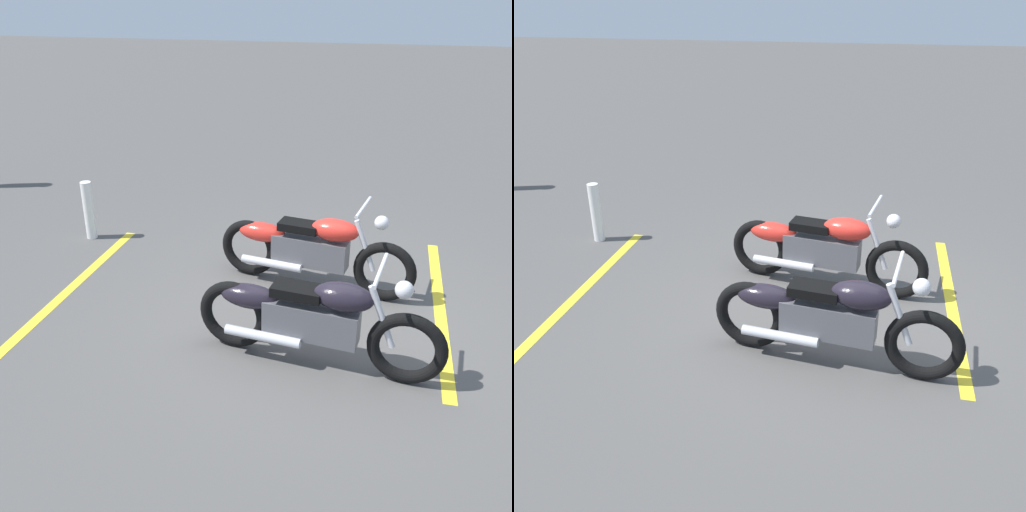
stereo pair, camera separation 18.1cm
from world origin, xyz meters
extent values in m
plane|color=#514F4C|center=(0.00, 0.00, 0.00)|extent=(60.00, 60.00, 0.00)
torus|color=black|center=(-0.55, -0.58, 0.34)|extent=(0.68, 0.22, 0.67)
torus|color=black|center=(0.98, -0.84, 0.34)|extent=(0.68, 0.22, 0.67)
cube|color=#59595E|center=(0.26, -0.72, 0.42)|extent=(0.86, 0.35, 0.32)
ellipsoid|color=red|center=(0.00, -0.68, 0.72)|extent=(0.56, 0.36, 0.24)
ellipsoid|color=red|center=(0.83, -0.81, 0.56)|extent=(0.59, 0.33, 0.22)
cube|color=black|center=(0.39, -0.74, 0.70)|extent=(0.47, 0.31, 0.09)
cylinder|color=silver|center=(-0.33, -0.62, 0.60)|extent=(0.27, 0.10, 0.56)
cylinder|color=silver|center=(-0.28, -0.63, 1.02)|extent=(0.14, 0.62, 0.04)
sphere|color=silver|center=(-0.48, -0.60, 0.88)|extent=(0.15, 0.15, 0.15)
cylinder|color=silver|center=(0.68, -0.65, 0.26)|extent=(0.71, 0.20, 0.09)
torus|color=black|center=(-0.79, 0.80, 0.34)|extent=(0.68, 0.19, 0.67)
torus|color=black|center=(0.76, 0.62, 0.34)|extent=(0.68, 0.19, 0.67)
cube|color=#59595E|center=(0.04, 0.71, 0.42)|extent=(0.86, 0.32, 0.32)
ellipsoid|color=black|center=(-0.23, 0.74, 0.72)|extent=(0.55, 0.34, 0.24)
ellipsoid|color=black|center=(0.60, 0.64, 0.56)|extent=(0.58, 0.31, 0.22)
cube|color=black|center=(0.17, 0.69, 0.70)|extent=(0.47, 0.29, 0.09)
cylinder|color=silver|center=(-0.56, 0.78, 0.60)|extent=(0.27, 0.09, 0.56)
cylinder|color=silver|center=(-0.51, 0.77, 1.02)|extent=(0.11, 0.62, 0.04)
sphere|color=silver|center=(-0.71, 0.79, 0.88)|extent=(0.15, 0.15, 0.15)
cylinder|color=silver|center=(0.45, 0.80, 0.26)|extent=(0.71, 0.17, 0.09)
cylinder|color=white|center=(3.30, -1.36, 0.39)|extent=(0.14, 0.14, 0.78)
cube|color=yellow|center=(-1.16, -0.57, 0.00)|extent=(0.15, 3.20, 0.01)
cube|color=yellow|center=(2.84, -0.02, 0.00)|extent=(0.15, 3.20, 0.01)
camera|label=1|loc=(-0.50, 4.93, 3.08)|focal=39.95mm
camera|label=2|loc=(-0.32, 4.97, 3.08)|focal=39.95mm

